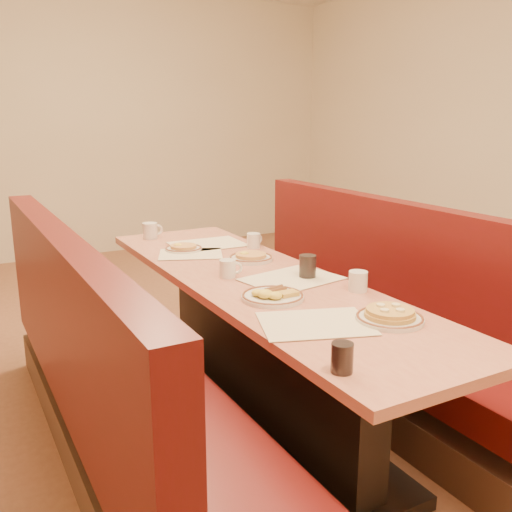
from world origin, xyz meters
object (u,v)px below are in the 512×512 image
eggs_plate (272,296)px  soda_tumbler_mid (308,267)px  coffee_mug_b (228,268)px  diner_table (259,351)px  booth_left (112,386)px  coffee_mug_d (151,230)px  pancake_plate (390,316)px  coffee_mug_c (254,240)px  coffee_mug_a (358,281)px  booth_right (374,327)px  soda_tumbler_near (342,358)px

eggs_plate → soda_tumbler_mid: (0.31, 0.20, 0.04)m
eggs_plate → coffee_mug_b: size_ratio=2.43×
diner_table → soda_tumbler_mid: soda_tumbler_mid is taller
booth_left → coffee_mug_b: bearing=7.4°
diner_table → coffee_mug_d: 1.19m
pancake_plate → coffee_mug_c: coffee_mug_c is taller
coffee_mug_a → soda_tumbler_mid: soda_tumbler_mid is taller
diner_table → coffee_mug_b: (-0.12, 0.08, 0.42)m
soda_tumbler_mid → coffee_mug_a: bearing=-73.6°
pancake_plate → eggs_plate: bearing=120.4°
coffee_mug_b → coffee_mug_d: bearing=112.0°
booth_right → soda_tumbler_near: size_ratio=26.53×
diner_table → soda_tumbler_near: size_ratio=26.53×
coffee_mug_a → eggs_plate: bearing=145.4°
coffee_mug_c → soda_tumbler_mid: bearing=-115.6°
pancake_plate → soda_tumbler_near: (-0.43, -0.27, 0.03)m
pancake_plate → coffee_mug_d: (-0.31, 1.85, 0.03)m
booth_left → coffee_mug_b: (0.61, 0.08, 0.43)m
booth_right → diner_table: bearing=180.0°
diner_table → booth_left: 0.73m
booth_left → pancake_plate: (0.88, -0.75, 0.41)m
booth_left → eggs_plate: size_ratio=9.39×
pancake_plate → soda_tumbler_near: 0.50m
eggs_plate → diner_table: bearing=70.7°
pancake_plate → soda_tumbler_mid: 0.64m
coffee_mug_b → coffee_mug_d: size_ratio=0.84×
coffee_mug_c → pancake_plate: bearing=-114.7°
eggs_plate → coffee_mug_a: size_ratio=2.34×
diner_table → soda_tumbler_mid: (0.20, -0.11, 0.43)m
diner_table → eggs_plate: bearing=-109.3°
diner_table → booth_left: (-0.73, 0.00, -0.01)m
pancake_plate → coffee_mug_a: 0.38m
pancake_plate → coffee_mug_c: (0.14, 1.32, 0.02)m
booth_right → coffee_mug_a: size_ratio=21.92×
soda_tumbler_near → coffee_mug_d: bearing=86.9°
booth_left → booth_right: 1.46m
soda_tumbler_mid → coffee_mug_d: bearing=106.7°
booth_right → soda_tumbler_near: booth_right is taller
eggs_plate → coffee_mug_d: bearing=92.2°
booth_right → coffee_mug_c: bearing=128.3°
booth_right → soda_tumbler_near: (-1.01, -1.02, 0.44)m
booth_right → soda_tumbler_near: 1.50m
coffee_mug_c → soda_tumbler_near: size_ratio=1.16×
booth_left → coffee_mug_d: 1.31m
coffee_mug_a → coffee_mug_d: coffee_mug_d is taller
soda_tumbler_mid → coffee_mug_b: bearing=149.1°
booth_right → pancake_plate: size_ratio=9.76×
booth_right → booth_left: bearing=180.0°
diner_table → soda_tumbler_mid: 0.49m
eggs_plate → soda_tumbler_mid: size_ratio=2.39×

